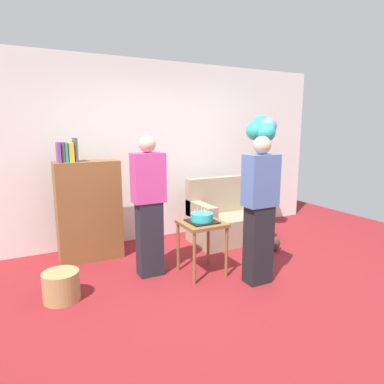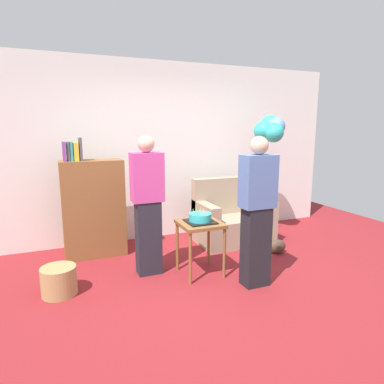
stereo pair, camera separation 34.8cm
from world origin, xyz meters
name	(u,v)px [view 1 (the left image)]	position (x,y,z in m)	size (l,w,h in m)	color
ground_plane	(224,287)	(0.00, 0.00, 0.00)	(8.00, 8.00, 0.00)	maroon
wall_back	(154,152)	(0.00, 2.05, 1.35)	(6.00, 0.10, 2.70)	silver
couch	(226,219)	(0.89, 1.34, 0.34)	(1.10, 0.70, 0.96)	gray
bookshelf	(88,209)	(-1.12, 1.54, 0.67)	(0.80, 0.36, 1.59)	brown
side_table	(202,230)	(-0.04, 0.43, 0.54)	(0.48, 0.48, 0.64)	brown
birthday_cake	(202,218)	(-0.04, 0.43, 0.69)	(0.32, 0.32, 0.17)	black
person_blowing_candles	(149,206)	(-0.60, 0.70, 0.83)	(0.36, 0.22, 1.63)	#23232D
person_holding_cake	(260,210)	(0.41, -0.05, 0.83)	(0.36, 0.22, 1.63)	black
wicker_basket	(61,286)	(-1.61, 0.53, 0.15)	(0.36, 0.36, 0.30)	#A88451
handbag	(272,244)	(1.20, 0.63, 0.10)	(0.28, 0.14, 0.20)	#473328
balloon_bunch	(262,129)	(1.50, 1.31, 1.70)	(0.46, 0.49, 1.91)	silver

